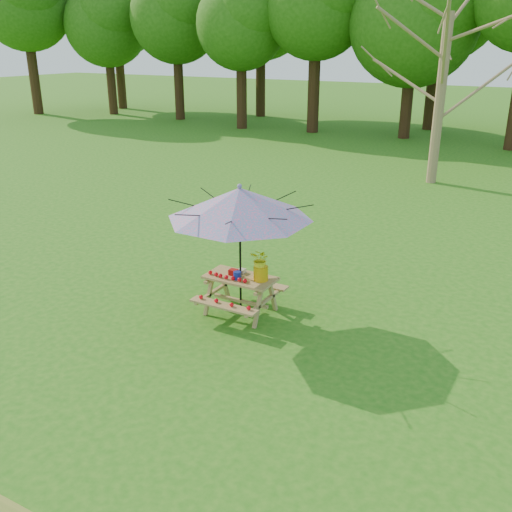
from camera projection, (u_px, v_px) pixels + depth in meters
The scene contains 6 objects.
ground at pixel (18, 345), 8.77m from camera, with size 120.00×120.00×0.00m, color #216813.
picnic_table at pixel (241, 295), 9.72m from camera, with size 1.20×1.32×0.67m.
patio_umbrella at pixel (240, 203), 9.15m from camera, with size 3.09×3.09×2.27m.
produce_bins at pixel (237, 273), 9.61m from camera, with size 0.28×0.40×0.13m.
tomatoes_row at pixel (227, 277), 9.51m from camera, with size 0.77×0.13×0.07m, color red, non-canonical shape.
flower_bucket at pixel (261, 264), 9.37m from camera, with size 0.35×0.31×0.55m.
Camera 1 is at (6.96, -4.96, 4.39)m, focal length 40.00 mm.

